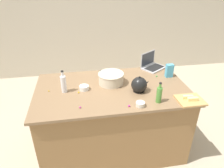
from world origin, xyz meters
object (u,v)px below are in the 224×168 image
object	(u,v)px
bottle_olive	(159,94)
butter_stick_right	(188,97)
cutting_board	(190,100)
ramekin_small	(140,104)
butter_stick_left	(193,99)
candy_bag	(169,71)
kitchen_timer	(101,73)
laptop	(152,65)
bottle_vinegar	(64,83)
kettle	(139,85)
mixing_bowl_large	(111,78)
ramekin_medium	(84,88)

from	to	relation	value
bottle_olive	butter_stick_right	size ratio (longest dim) A/B	2.07
cutting_board	ramekin_small	xyz separation A→B (m)	(-0.54, -0.01, 0.01)
butter_stick_left	candy_bag	world-z (taller)	candy_bag
butter_stick_left	candy_bag	size ratio (longest dim) A/B	0.65
cutting_board	butter_stick_left	world-z (taller)	butter_stick_left
butter_stick_right	kitchen_timer	bearing A→B (deg)	138.80
candy_bag	kitchen_timer	bearing A→B (deg)	168.62
bottle_olive	cutting_board	world-z (taller)	bottle_olive
laptop	candy_bag	size ratio (longest dim) A/B	2.24
candy_bag	bottle_vinegar	bearing A→B (deg)	-172.91
bottle_olive	kettle	world-z (taller)	bottle_olive
mixing_bowl_large	butter_stick_left	size ratio (longest dim) A/B	2.82
mixing_bowl_large	butter_stick_left	distance (m)	0.94
butter_stick_left	ramekin_small	size ratio (longest dim) A/B	1.19
bottle_vinegar	kitchen_timer	size ratio (longest dim) A/B	3.39
mixing_bowl_large	candy_bag	size ratio (longest dim) A/B	1.83
laptop	bottle_vinegar	bearing A→B (deg)	-158.47
kettle	cutting_board	distance (m)	0.56
kettle	ramekin_medium	bearing A→B (deg)	167.88
ramekin_medium	bottle_vinegar	bearing A→B (deg)	-178.95
butter_stick_left	butter_stick_right	xyz separation A→B (m)	(-0.03, 0.05, 0.00)
bottle_vinegar	butter_stick_right	world-z (taller)	bottle_vinegar
kettle	ramekin_small	xyz separation A→B (m)	(-0.07, -0.29, -0.06)
butter_stick_right	candy_bag	distance (m)	0.56
ramekin_medium	candy_bag	size ratio (longest dim) A/B	0.62
kettle	cutting_board	xyz separation A→B (m)	(0.48, -0.29, -0.07)
kitchen_timer	candy_bag	bearing A→B (deg)	-11.38
bottle_olive	bottle_vinegar	world-z (taller)	bottle_vinegar
cutting_board	ramekin_medium	size ratio (longest dim) A/B	2.58
butter_stick_right	kitchen_timer	world-z (taller)	kitchen_timer
bottle_olive	ramekin_small	world-z (taller)	bottle_olive
bottle_olive	butter_stick_left	bearing A→B (deg)	-9.76
laptop	bottle_olive	xyz separation A→B (m)	(-0.22, -0.85, 0.04)
mixing_bowl_large	ramekin_small	world-z (taller)	mixing_bowl_large
butter_stick_right	kitchen_timer	distance (m)	1.11
kettle	butter_stick_right	xyz separation A→B (m)	(0.46, -0.27, -0.04)
mixing_bowl_large	laptop	bearing A→B (deg)	29.47
kettle	ramekin_medium	world-z (taller)	kettle
mixing_bowl_large	butter_stick_right	distance (m)	0.89
bottle_olive	butter_stick_right	xyz separation A→B (m)	(0.32, -0.01, -0.06)
butter_stick_left	ramekin_small	distance (m)	0.56
butter_stick_left	kitchen_timer	size ratio (longest dim) A/B	1.43
mixing_bowl_large	butter_stick_left	world-z (taller)	mixing_bowl_large
ramekin_medium	ramekin_small	bearing A→B (deg)	-38.09
cutting_board	kettle	bearing A→B (deg)	148.78
bottle_olive	kettle	bearing A→B (deg)	118.83
laptop	butter_stick_left	distance (m)	0.92
butter_stick_right	butter_stick_left	bearing A→B (deg)	-55.86
bottle_vinegar	butter_stick_left	world-z (taller)	bottle_vinegar
kettle	kitchen_timer	distance (m)	0.60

